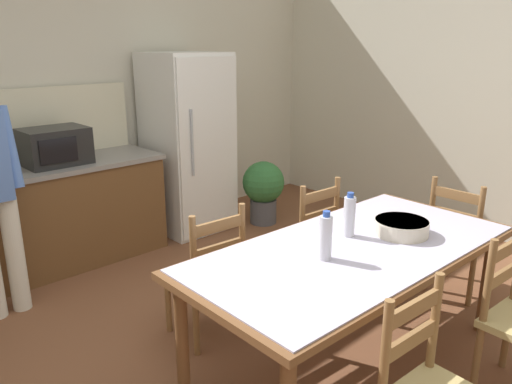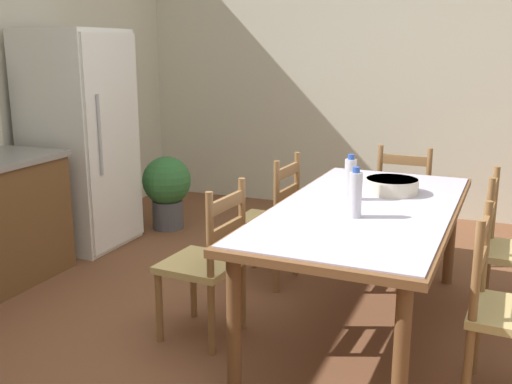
% 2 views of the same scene
% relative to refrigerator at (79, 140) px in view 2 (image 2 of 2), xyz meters
% --- Properties ---
extents(ground_plane, '(8.32, 8.32, 0.00)m').
position_rel_refrigerator_xyz_m(ground_plane, '(-1.24, -2.19, -0.88)').
color(ground_plane, brown).
extents(wall_right, '(0.12, 5.20, 2.90)m').
position_rel_refrigerator_xyz_m(wall_right, '(2.02, -2.19, 0.57)').
color(wall_right, beige).
rests_on(wall_right, ground).
extents(refrigerator, '(0.71, 0.73, 1.77)m').
position_rel_refrigerator_xyz_m(refrigerator, '(0.00, 0.00, 0.00)').
color(refrigerator, white).
rests_on(refrigerator, ground).
extents(dining_table, '(2.07, 1.04, 0.75)m').
position_rel_refrigerator_xyz_m(dining_table, '(-0.68, -2.51, -0.21)').
color(dining_table, brown).
rests_on(dining_table, ground).
extents(bottle_near_centre, '(0.07, 0.07, 0.27)m').
position_rel_refrigerator_xyz_m(bottle_near_centre, '(-0.93, -2.51, -0.01)').
color(bottle_near_centre, silver).
rests_on(bottle_near_centre, dining_table).
extents(bottle_off_centre, '(0.07, 0.07, 0.27)m').
position_rel_refrigerator_xyz_m(bottle_off_centre, '(-0.57, -2.39, -0.01)').
color(bottle_off_centre, silver).
rests_on(bottle_off_centre, dining_table).
extents(serving_bowl, '(0.32, 0.32, 0.09)m').
position_rel_refrigerator_xyz_m(serving_bowl, '(-0.32, -2.60, -0.08)').
color(serving_bowl, beige).
rests_on(serving_bowl, dining_table).
extents(chair_side_near_right, '(0.44, 0.42, 0.91)m').
position_rel_refrigerator_xyz_m(chair_side_near_right, '(-0.24, -3.31, -0.44)').
color(chair_side_near_right, olive).
rests_on(chair_side_near_right, ground).
extents(chair_side_near_left, '(0.44, 0.42, 0.91)m').
position_rel_refrigerator_xyz_m(chair_side_near_left, '(-1.16, -3.28, -0.44)').
color(chair_side_near_left, olive).
rests_on(chair_side_near_left, ground).
extents(chair_side_far_left, '(0.45, 0.43, 0.91)m').
position_rel_refrigerator_xyz_m(chair_side_far_left, '(-1.12, -1.72, -0.44)').
color(chair_side_far_left, olive).
rests_on(chair_side_far_left, ground).
extents(chair_head_end, '(0.41, 0.43, 0.91)m').
position_rel_refrigerator_xyz_m(chair_head_end, '(0.64, -2.55, -0.44)').
color(chair_head_end, olive).
rests_on(chair_head_end, ground).
extents(chair_side_far_right, '(0.44, 0.42, 0.91)m').
position_rel_refrigerator_xyz_m(chair_side_far_right, '(-0.19, -1.74, -0.44)').
color(chair_side_far_right, olive).
rests_on(chair_side_far_right, ground).
extents(potted_plant, '(0.44, 0.44, 0.67)m').
position_rel_refrigerator_xyz_m(potted_plant, '(0.64, -0.43, -0.50)').
color(potted_plant, '#4C4C51').
rests_on(potted_plant, ground).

